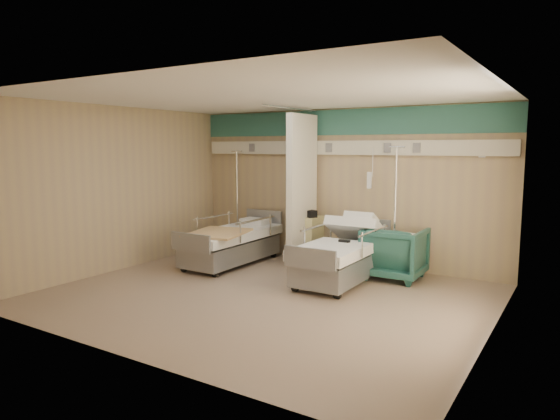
% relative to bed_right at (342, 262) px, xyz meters
% --- Properties ---
extents(ground, '(6.00, 5.00, 0.00)m').
position_rel_bed_right_xyz_m(ground, '(-0.60, -1.30, -0.32)').
color(ground, '#8A715F').
rests_on(ground, ground).
extents(room_walls, '(6.04, 5.04, 2.82)m').
position_rel_bed_right_xyz_m(room_walls, '(-0.63, -1.05, 1.55)').
color(room_walls, tan).
rests_on(room_walls, ground).
extents(bed_right, '(1.00, 2.16, 0.63)m').
position_rel_bed_right_xyz_m(bed_right, '(0.00, 0.00, 0.00)').
color(bed_right, white).
rests_on(bed_right, ground).
extents(bed_left, '(1.00, 2.16, 0.63)m').
position_rel_bed_right_xyz_m(bed_left, '(-2.20, 0.00, 0.00)').
color(bed_left, white).
rests_on(bed_left, ground).
extents(bedside_cabinet, '(0.50, 0.48, 0.85)m').
position_rel_bed_right_xyz_m(bedside_cabinet, '(-1.15, 0.90, 0.11)').
color(bedside_cabinet, '#D4CB84').
rests_on(bedside_cabinet, ground).
extents(visitor_armchair, '(0.91, 0.93, 0.84)m').
position_rel_bed_right_xyz_m(visitor_armchair, '(0.65, 0.60, 0.11)').
color(visitor_armchair, '#1F4F47').
rests_on(visitor_armchair, ground).
extents(waffle_blanket, '(0.70, 0.65, 0.07)m').
position_rel_bed_right_xyz_m(waffle_blanket, '(0.66, 0.60, 0.56)').
color(waffle_blanket, white).
rests_on(waffle_blanket, visitor_armchair).
extents(iv_stand_right, '(0.38, 0.38, 2.13)m').
position_rel_bed_right_xyz_m(iv_stand_right, '(0.59, 0.72, 0.12)').
color(iv_stand_right, silver).
rests_on(iv_stand_right, ground).
extents(iv_stand_left, '(0.37, 0.37, 2.04)m').
position_rel_bed_right_xyz_m(iv_stand_left, '(-2.76, 0.95, 0.10)').
color(iv_stand_left, silver).
rests_on(iv_stand_left, ground).
extents(call_remote, '(0.18, 0.08, 0.04)m').
position_rel_bed_right_xyz_m(call_remote, '(0.03, 0.01, 0.33)').
color(call_remote, black).
rests_on(call_remote, bed_right).
extents(tan_blanket, '(1.09, 1.26, 0.04)m').
position_rel_bed_right_xyz_m(tan_blanket, '(-2.12, -0.46, 0.33)').
color(tan_blanket, tan).
rests_on(tan_blanket, bed_left).
extents(toiletry_bag, '(0.28, 0.23, 0.13)m').
position_rel_bed_right_xyz_m(toiletry_bag, '(-1.02, 0.81, 0.60)').
color(toiletry_bag, black).
rests_on(toiletry_bag, bedside_cabinet).
extents(white_cup, '(0.10, 0.10, 0.12)m').
position_rel_bed_right_xyz_m(white_cup, '(-1.35, 0.86, 0.59)').
color(white_cup, white).
rests_on(white_cup, bedside_cabinet).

